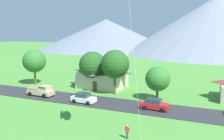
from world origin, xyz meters
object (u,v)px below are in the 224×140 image
at_px(parked_car_white_west_end, 83,98).
at_px(watcher_person, 127,132).
at_px(tree_center, 115,64).
at_px(tree_left_of_center, 158,79).
at_px(pickup_truck_sand_east_side, 41,91).
at_px(tree_right_of_center, 93,65).
at_px(parked_car_red_mid_east, 155,104).
at_px(tree_near_left, 34,61).
at_px(house_left_center, 102,75).

height_order(parked_car_white_west_end, watcher_person, parked_car_white_west_end).
bearing_deg(tree_center, tree_left_of_center, -7.37).
bearing_deg(parked_car_white_west_end, pickup_truck_sand_east_side, 175.36).
bearing_deg(pickup_truck_sand_east_side, tree_right_of_center, 51.54).
bearing_deg(tree_left_of_center, pickup_truck_sand_east_side, -164.87).
relative_size(tree_right_of_center, pickup_truck_sand_east_side, 1.51).
xyz_separation_m(pickup_truck_sand_east_side, watcher_person, (20.89, -10.87, -0.18)).
distance_m(parked_car_red_mid_east, watcher_person, 11.27).
distance_m(parked_car_white_west_end, pickup_truck_sand_east_side, 9.54).
height_order(tree_center, watcher_person, tree_center).
bearing_deg(watcher_person, parked_car_white_west_end, 138.40).
xyz_separation_m(tree_center, watcher_person, (8.61, -17.58, -4.97)).
bearing_deg(watcher_person, tree_left_of_center, 90.48).
bearing_deg(parked_car_red_mid_east, tree_left_of_center, 97.81).
bearing_deg(tree_near_left, watcher_person, -32.72).
distance_m(tree_near_left, tree_center, 20.12).
relative_size(pickup_truck_sand_east_side, watcher_person, 3.16).
distance_m(house_left_center, parked_car_red_mid_east, 17.59).
bearing_deg(pickup_truck_sand_east_side, parked_car_red_mid_east, 1.03).
xyz_separation_m(tree_center, pickup_truck_sand_east_side, (-12.28, -6.70, -4.79)).
relative_size(parked_car_white_west_end, watcher_person, 2.55).
bearing_deg(house_left_center, tree_right_of_center, -109.73).
bearing_deg(tree_center, parked_car_red_mid_east, -34.50).
bearing_deg(pickup_truck_sand_east_side, tree_near_left, 135.92).
height_order(tree_near_left, pickup_truck_sand_east_side, tree_near_left).
bearing_deg(tree_center, tree_near_left, 177.53).
distance_m(tree_center, parked_car_white_west_end, 9.40).
distance_m(tree_near_left, watcher_person, 34.41).
height_order(tree_right_of_center, watcher_person, tree_right_of_center).
bearing_deg(tree_center, tree_right_of_center, 164.05).
xyz_separation_m(tree_near_left, tree_right_of_center, (14.43, 0.75, -0.17)).
height_order(pickup_truck_sand_east_side, watcher_person, pickup_truck_sand_east_side).
bearing_deg(watcher_person, tree_center, 116.10).
bearing_deg(house_left_center, parked_car_red_mid_east, -37.51).
bearing_deg(tree_left_of_center, tree_near_left, 176.07).
distance_m(house_left_center, tree_near_left, 16.01).
bearing_deg(tree_right_of_center, tree_near_left, -177.02).
xyz_separation_m(tree_center, parked_car_red_mid_east, (9.19, -6.32, -4.98)).
relative_size(tree_near_left, tree_left_of_center, 1.31).
relative_size(house_left_center, tree_left_of_center, 1.66).
xyz_separation_m(house_left_center, tree_right_of_center, (-0.97, -2.72, 2.48)).
bearing_deg(tree_right_of_center, tree_center, -15.95).
xyz_separation_m(tree_left_of_center, watcher_person, (0.14, -16.48, -3.00)).
height_order(house_left_center, pickup_truck_sand_east_side, house_left_center).
xyz_separation_m(tree_left_of_center, parked_car_white_west_end, (-11.24, -6.38, -3.01)).
xyz_separation_m(tree_right_of_center, watcher_person, (14.28, -19.19, -4.29)).
height_order(tree_right_of_center, parked_car_red_mid_east, tree_right_of_center).
bearing_deg(parked_car_red_mid_east, parked_car_white_west_end, -174.47).
relative_size(parked_car_white_west_end, parked_car_red_mid_east, 1.00).
height_order(tree_near_left, tree_left_of_center, tree_near_left).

